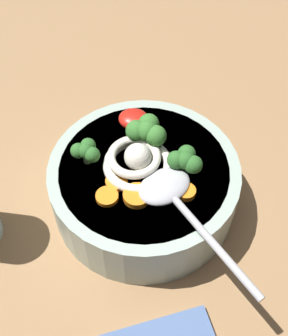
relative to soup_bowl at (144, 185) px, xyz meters
The scene contains 12 objects.
table_slab 7.01cm from the soup_bowl, 40.02° to the left, with size 138.33×138.33×4.22cm, color #936D47.
soup_bowl is the anchor object (origin of this frame).
noodle_pile 4.53cm from the soup_bowl, ahead, with size 8.61×8.45×3.46cm.
soup_spoon 6.69cm from the soup_bowl, 135.15° to the left, with size 14.59×14.54×1.60cm.
chili_sauce_dollop 8.10cm from the soup_bowl, 68.78° to the right, with size 3.67×3.30×1.65cm, color red.
broccoli_floret_beside_noodles 6.98cm from the soup_bowl, behind, with size 3.97×3.41×3.14cm.
broccoli_floret_beside_chili 6.74cm from the soup_bowl, 84.31° to the right, with size 4.78×4.11×3.78cm.
broccoli_floret_center 8.27cm from the soup_bowl, ahead, with size 3.47×2.98×2.74cm.
carrot_slice_far 6.80cm from the soup_bowl, 153.28° to the left, with size 2.12×2.12×0.74cm, color orange.
carrot_slice_front 6.95cm from the soup_bowl, 52.86° to the left, with size 2.45×2.45×0.56cm, color orange.
carrot_slice_extra_b 5.16cm from the soup_bowl, 45.58° to the left, with size 2.46×2.46×0.55cm, color orange.
carrot_slice_left 5.56cm from the soup_bowl, 90.16° to the left, with size 2.99×2.99×0.80cm, color orange.
Camera 1 is at (-8.87, 27.39, 50.88)cm, focal length 47.63 mm.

